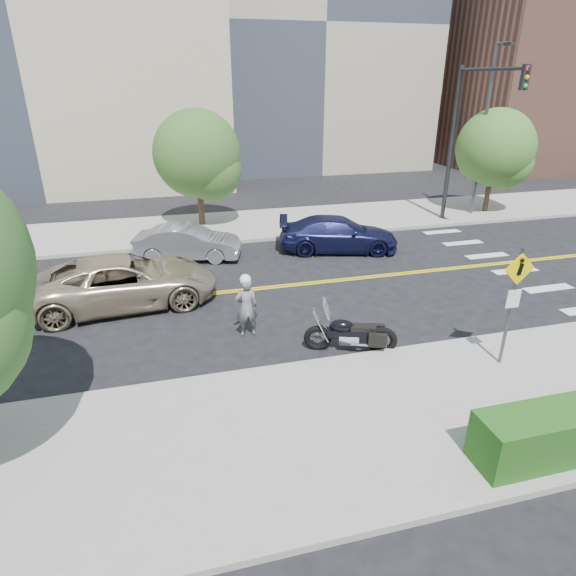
# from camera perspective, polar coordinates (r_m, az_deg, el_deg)

# --- Properties ---
(ground_plane) EXTENTS (120.00, 120.00, 0.00)m
(ground_plane) POSITION_cam_1_polar(r_m,az_deg,el_deg) (16.64, -1.35, 0.15)
(ground_plane) COLOR black
(ground_plane) RESTS_ON ground
(sidewalk_near) EXTENTS (60.00, 5.00, 0.15)m
(sidewalk_near) POSITION_cam_1_polar(r_m,az_deg,el_deg) (10.46, 8.62, -15.57)
(sidewalk_near) COLOR #9E9B91
(sidewalk_near) RESTS_ON ground_plane
(sidewalk_far) EXTENTS (60.00, 5.00, 0.15)m
(sidewalk_far) POSITION_cam_1_polar(r_m,az_deg,el_deg) (23.55, -5.64, 7.39)
(sidewalk_far) COLOR #9E9B91
(sidewalk_far) RESTS_ON ground_plane
(building_mid) EXTENTS (18.00, 14.00, 20.00)m
(building_mid) POSITION_cam_1_polar(r_m,az_deg,el_deg) (42.56, 1.15, 28.23)
(building_mid) COLOR #A39984
(building_mid) RESTS_ON ground_plane
(building_right) EXTENTS (14.00, 12.00, 12.00)m
(building_right) POSITION_cam_1_polar(r_m,az_deg,el_deg) (45.65, 27.41, 20.48)
(building_right) COLOR #8C5947
(building_right) RESTS_ON ground_plane
(lamp_post) EXTENTS (0.16, 0.16, 8.00)m
(lamp_post) POSITION_cam_1_polar(r_m,az_deg,el_deg) (26.49, 22.15, 16.66)
(lamp_post) COLOR #4C4C51
(lamp_post) RESTS_ON sidewalk_far
(traffic_light) EXTENTS (0.28, 4.50, 7.00)m
(traffic_light) POSITION_cam_1_polar(r_m,az_deg,el_deg) (24.14, 20.33, 17.64)
(traffic_light) COLOR black
(traffic_light) RESTS_ON sidewalk_far
(pedestrian_sign) EXTENTS (0.78, 0.08, 3.00)m
(pedestrian_sign) POSITION_cam_1_polar(r_m,az_deg,el_deg) (12.40, 25.15, -0.88)
(pedestrian_sign) COLOR #4C4C51
(pedestrian_sign) RESTS_ON sidewalk_near
(motorcyclist) EXTENTS (0.65, 0.44, 1.84)m
(motorcyclist) POSITION_cam_1_polar(r_m,az_deg,el_deg) (13.22, -4.96, -2.09)
(motorcyclist) COLOR #A9A8AD
(motorcyclist) RESTS_ON ground
(motorcycle) EXTENTS (2.45, 1.46, 1.43)m
(motorcycle) POSITION_cam_1_polar(r_m,az_deg,el_deg) (12.63, 7.52, -4.54)
(motorcycle) COLOR black
(motorcycle) RESTS_ON ground
(suv) EXTENTS (5.90, 3.13, 1.58)m
(suv) POSITION_cam_1_polar(r_m,az_deg,el_deg) (15.90, -18.78, 0.77)
(suv) COLOR tan
(suv) RESTS_ON ground
(parked_car_silver) EXTENTS (4.34, 2.48, 1.35)m
(parked_car_silver) POSITION_cam_1_polar(r_m,az_deg,el_deg) (19.44, -11.81, 5.32)
(parked_car_silver) COLOR #929398
(parked_car_silver) RESTS_ON ground
(parked_car_blue) EXTENTS (5.21, 3.13, 1.41)m
(parked_car_blue) POSITION_cam_1_polar(r_m,az_deg,el_deg) (20.09, 5.97, 6.38)
(parked_car_blue) COLOR #161943
(parked_car_blue) RESTS_ON ground
(tree_far_a) EXTENTS (3.97, 3.97, 5.43)m
(tree_far_a) POSITION_cam_1_polar(r_m,az_deg,el_deg) (23.13, -10.72, 15.34)
(tree_far_a) COLOR #382619
(tree_far_a) RESTS_ON ground
(tree_far_b) EXTENTS (3.84, 3.84, 5.31)m
(tree_far_b) POSITION_cam_1_polar(r_m,az_deg,el_deg) (27.33, 23.35, 15.02)
(tree_far_b) COLOR #382619
(tree_far_b) RESTS_ON ground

